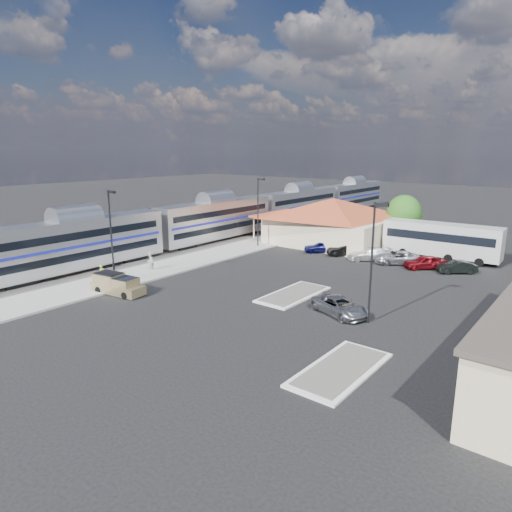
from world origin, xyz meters
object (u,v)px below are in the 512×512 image
Objects in this scene: station_depot at (332,221)px; suv at (340,306)px; pickup_truck at (118,285)px; coach_bus at (441,239)px.

suv is (14.06, -23.78, -2.43)m from station_depot.
station_depot is at bearing 49.98° from suv.
station_depot is 3.65× the size of suv.
coach_bus reaches higher than pickup_truck.
suv is at bearing 177.53° from coach_bus.
station_depot is 3.50× the size of pickup_truck.
coach_bus is at bearing -38.90° from pickup_truck.
coach_bus reaches higher than suv.
station_depot is at bearing -15.88° from pickup_truck.
suv is 0.38× the size of coach_bus.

